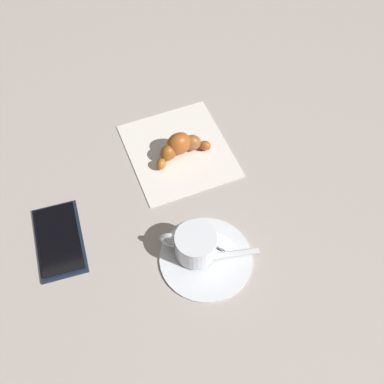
{
  "coord_description": "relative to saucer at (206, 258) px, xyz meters",
  "views": [
    {
      "loc": [
        -0.43,
        0.13,
        0.69
      ],
      "look_at": [
        -0.01,
        0.01,
        0.03
      ],
      "focal_mm": 44.12,
      "sensor_mm": 36.0,
      "label": 1
    }
  ],
  "objects": [
    {
      "name": "ground_plane",
      "position": [
        0.12,
        -0.02,
        -0.0
      ],
      "size": [
        1.8,
        1.8,
        0.0
      ],
      "primitive_type": "plane",
      "color": "#ACA19A"
    },
    {
      "name": "saucer",
      "position": [
        0.0,
        0.0,
        0.0
      ],
      "size": [
        0.15,
        0.15,
        0.01
      ],
      "primitive_type": "cylinder",
      "color": "silver",
      "rests_on": "ground"
    },
    {
      "name": "espresso_cup",
      "position": [
        0.01,
        0.01,
        0.03
      ],
      "size": [
        0.07,
        0.09,
        0.05
      ],
      "color": "silver",
      "rests_on": "saucer"
    },
    {
      "name": "teaspoon",
      "position": [
        -0.0,
        0.0,
        0.01
      ],
      "size": [
        0.03,
        0.13,
        0.01
      ],
      "color": "silver",
      "rests_on": "saucer"
    },
    {
      "name": "sugar_packet",
      "position": [
        0.03,
        -0.02,
        0.01
      ],
      "size": [
        0.06,
        0.06,
        0.01
      ],
      "primitive_type": "cube",
      "rotation": [
        0.0,
        0.0,
        7.0
      ],
      "color": "white",
      "rests_on": "saucer"
    },
    {
      "name": "napkin",
      "position": [
        0.22,
        -0.02,
        -0.0
      ],
      "size": [
        0.21,
        0.2,
        0.0
      ],
      "primitive_type": "cube",
      "rotation": [
        0.0,
        0.0,
        0.1
      ],
      "color": "silver",
      "rests_on": "ground"
    },
    {
      "name": "croissant",
      "position": [
        0.22,
        -0.02,
        0.02
      ],
      "size": [
        0.06,
        0.11,
        0.04
      ],
      "color": "#9F5223",
      "rests_on": "napkin"
    },
    {
      "name": "cell_phone",
      "position": [
        0.1,
        0.22,
        0.0
      ],
      "size": [
        0.14,
        0.07,
        0.01
      ],
      "color": "black",
      "rests_on": "ground"
    }
  ]
}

